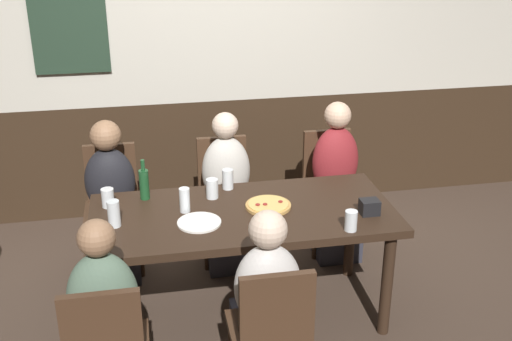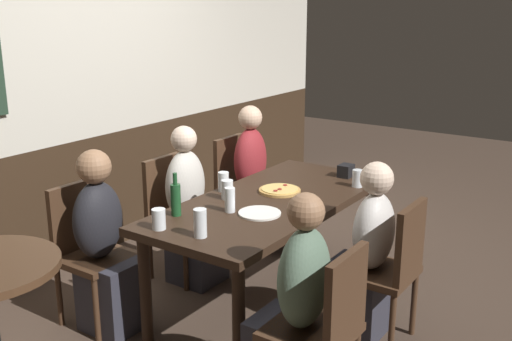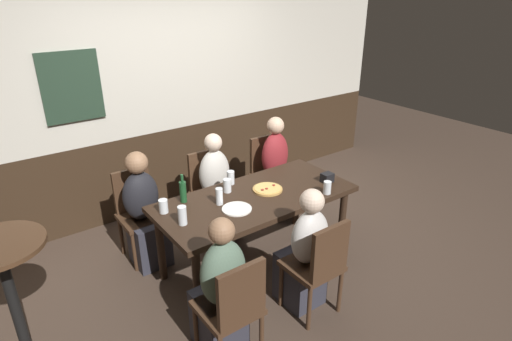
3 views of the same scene
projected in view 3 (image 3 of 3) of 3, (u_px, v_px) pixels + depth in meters
name	position (u px, v px, depth m)	size (l,w,h in m)	color
ground_plane	(256.00, 263.00, 4.09)	(12.00, 12.00, 0.00)	#423328
wall_back	(169.00, 98.00, 4.77)	(6.40, 0.13, 2.60)	#332316
dining_table	(256.00, 204.00, 3.82)	(1.82, 0.83, 0.74)	black
chair_mid_far	(210.00, 187.00, 4.50)	(0.40, 0.40, 0.88)	#422B1C
chair_right_far	(268.00, 169.00, 4.94)	(0.40, 0.40, 0.88)	#422B1C
chair_left_far	(138.00, 209.00, 4.07)	(0.40, 0.40, 0.88)	#422B1C
chair_mid_near	(319.00, 263.00, 3.28)	(0.40, 0.40, 0.88)	#422B1C
chair_left_near	(233.00, 306.00, 2.84)	(0.40, 0.40, 0.88)	#422B1C
person_mid_far	(218.00, 195.00, 4.39)	(0.34, 0.37, 1.13)	#2D2D38
person_right_far	(277.00, 175.00, 4.82)	(0.34, 0.37, 1.16)	#2D2D38
person_left_far	(145.00, 218.00, 3.96)	(0.34, 0.37, 1.13)	#2D2D38
person_mid_near	(304.00, 257.00, 3.41)	(0.34, 0.37, 1.09)	#2D2D38
person_left_near	(221.00, 296.00, 2.98)	(0.34, 0.37, 1.12)	#2D2D38
pizza	(268.00, 189.00, 3.89)	(0.28, 0.28, 0.03)	tan
pint_glass_pale	(227.00, 186.00, 3.85)	(0.08, 0.08, 0.12)	silver
beer_glass_tall	(182.00, 216.00, 3.32)	(0.07, 0.07, 0.16)	silver
beer_glass_half	(231.00, 178.00, 4.00)	(0.07, 0.07, 0.13)	silver
pint_glass_stout	(327.00, 188.00, 3.82)	(0.07, 0.07, 0.12)	silver
pint_glass_amber	(163.00, 207.00, 3.50)	(0.08, 0.08, 0.12)	silver
tumbler_water	(219.00, 197.00, 3.63)	(0.06, 0.06, 0.15)	silver
beer_bottle_green	(183.00, 191.00, 3.65)	(0.06, 0.06, 0.26)	#194723
plate_white_large	(237.00, 209.00, 3.56)	(0.25, 0.25, 0.01)	white
condiment_caddy	(327.00, 178.00, 4.04)	(0.11, 0.09, 0.09)	black
side_bar_table	(13.00, 300.00, 2.72)	(0.56, 0.56, 1.05)	black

